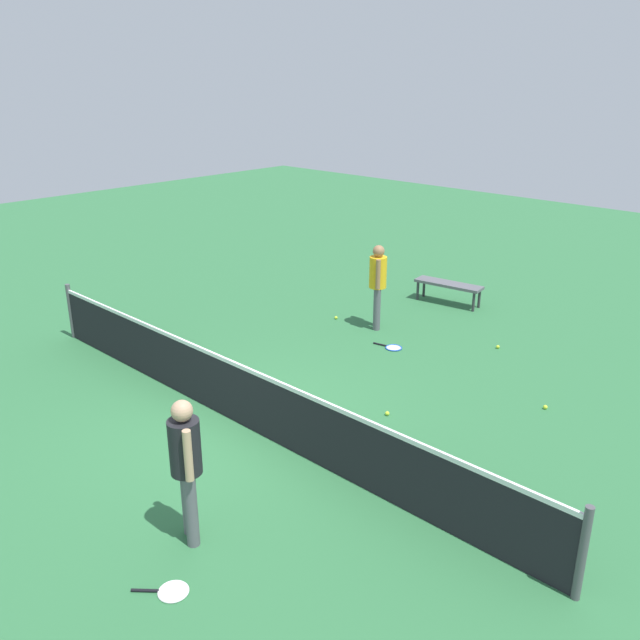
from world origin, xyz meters
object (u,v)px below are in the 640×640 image
tennis_ball_near_player (336,318)px  tennis_ball_midcourt (545,407)px  tennis_ball_by_net (498,347)px  player_near_side (378,280)px  tennis_ball_baseline (387,413)px  player_far_side (186,459)px  courtside_bench (449,286)px  tennis_racket_far_player (171,591)px  tennis_racket_near_player (392,347)px

tennis_ball_near_player → tennis_ball_midcourt: same height
tennis_ball_near_player → tennis_ball_by_net: 3.36m
player_near_side → tennis_ball_midcourt: size_ratio=25.76×
tennis_ball_midcourt → tennis_ball_baseline: (1.64, 1.82, 0.00)m
tennis_ball_by_net → tennis_ball_midcourt: (-1.73, 1.64, 0.00)m
player_far_side → tennis_ball_near_player: 7.23m
tennis_ball_baseline → courtside_bench: (2.20, -4.99, 0.38)m
player_far_side → tennis_racket_far_player: 1.30m
tennis_racket_far_player → tennis_racket_near_player: bearing=-71.2°
tennis_ball_near_player → courtside_bench: bearing=-115.0°
tennis_ball_midcourt → tennis_racket_near_player: bearing=-5.5°
tennis_racket_near_player → tennis_ball_midcourt: 3.18m
tennis_ball_by_net → tennis_ball_midcourt: size_ratio=1.00×
player_near_side → tennis_ball_baseline: (-2.41, 2.74, -0.98)m
tennis_ball_near_player → tennis_ball_midcourt: (-4.97, 0.73, 0.00)m
tennis_ball_by_net → courtside_bench: bearing=-36.0°
player_near_side → player_far_side: bearing=111.7°
tennis_ball_near_player → tennis_ball_baseline: bearing=142.5°
tennis_ball_midcourt → tennis_ball_baseline: same height
tennis_ball_midcourt → courtside_bench: (3.83, -3.17, 0.38)m
tennis_racket_near_player → tennis_ball_baseline: 2.62m
tennis_racket_near_player → courtside_bench: 2.97m
player_far_side → tennis_racket_far_player: size_ratio=3.08×
tennis_ball_near_player → player_near_side: bearing=-168.2°
player_near_side → courtside_bench: player_near_side is taller
player_far_side → tennis_ball_baseline: player_far_side is taller
player_near_side → tennis_racket_far_player: (-3.09, 7.10, -1.00)m
player_far_side → tennis_ball_near_player: player_far_side is taller
tennis_ball_by_net → tennis_racket_far_player: bearing=95.6°
tennis_racket_near_player → tennis_racket_far_player: same height
player_near_side → tennis_ball_by_net: 2.62m
tennis_ball_by_net → tennis_ball_midcourt: same height
tennis_racket_far_player → tennis_ball_baseline: size_ratio=8.36×
tennis_ball_baseline → tennis_ball_near_player: bearing=-37.5°
player_far_side → tennis_ball_midcourt: player_far_side is taller
tennis_ball_near_player → player_far_side: bearing=119.1°
tennis_ball_by_net → courtside_bench: size_ratio=0.04×
player_far_side → courtside_bench: size_ratio=1.10×
tennis_racket_far_player → player_near_side: bearing=-66.5°
tennis_racket_near_player → tennis_racket_far_player: (-2.21, 6.48, 0.00)m
courtside_bench → player_far_side: bearing=105.1°
player_near_side → player_far_side: 6.94m
player_near_side → tennis_ball_midcourt: (-4.05, 0.93, -0.98)m
courtside_bench → tennis_racket_near_player: bearing=103.1°
tennis_racket_near_player → courtside_bench: size_ratio=0.39×
tennis_ball_near_player → courtside_bench: size_ratio=0.04×
player_near_side → tennis_racket_near_player: (-0.88, 0.62, -1.00)m
player_near_side → tennis_racket_near_player: bearing=144.9°
tennis_racket_far_player → tennis_ball_near_player: size_ratio=8.36×
tennis_ball_by_net → courtside_bench: (2.11, -1.53, 0.38)m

